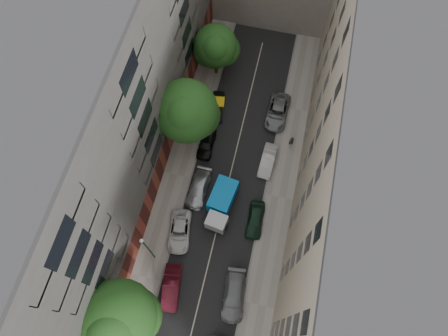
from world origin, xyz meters
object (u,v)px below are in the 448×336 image
(pedestrian, at_px, (291,141))
(tree_far, at_px, (216,48))
(car_left_5, at_px, (218,106))
(tree_near, at_px, (119,320))
(tarp_truck, at_px, (221,204))
(tree_mid, at_px, (187,113))
(car_right_4, at_px, (277,112))
(car_right_2, at_px, (255,219))
(car_left_4, at_px, (207,143))
(car_right_1, at_px, (234,296))
(car_left_1, at_px, (171,287))
(lamp_post, at_px, (147,248))
(car_left_3, at_px, (199,188))
(car_left_2, at_px, (180,232))
(car_right_3, at_px, (268,160))

(pedestrian, bearing_deg, tree_far, -47.42)
(car_left_5, bearing_deg, tree_near, -102.65)
(tarp_truck, height_order, tree_near, tree_near)
(tree_near, height_order, tree_mid, tree_near)
(car_left_5, height_order, car_right_4, car_right_4)
(car_right_2, distance_m, tree_mid, 12.59)
(car_left_4, distance_m, car_right_4, 8.89)
(car_left_5, relative_size, car_right_1, 0.79)
(car_left_1, relative_size, lamp_post, 0.62)
(tree_near, bearing_deg, lamp_post, 91.27)
(car_left_3, distance_m, car_right_4, 12.70)
(car_left_1, xyz_separation_m, car_right_2, (6.40, 8.27, -0.03))
(tarp_truck, relative_size, car_right_2, 1.37)
(car_left_2, xyz_separation_m, car_left_3, (0.71, 4.86, 0.04))
(car_left_4, bearing_deg, car_right_1, -68.08)
(car_right_1, xyz_separation_m, lamp_post, (-8.37, 1.85, 3.71))
(car_left_5, distance_m, car_right_1, 20.78)
(car_right_1, height_order, lamp_post, lamp_post)
(car_right_3, bearing_deg, pedestrian, 55.58)
(car_left_4, height_order, lamp_post, lamp_post)
(tree_near, bearing_deg, car_left_2, 79.96)
(car_right_1, distance_m, lamp_post, 9.34)
(car_left_2, xyz_separation_m, car_left_4, (0.20, 10.21, 0.06))
(car_left_1, distance_m, car_left_5, 20.40)
(car_right_1, bearing_deg, car_right_3, 82.25)
(car_left_3, relative_size, car_right_2, 1.14)
(car_left_2, bearing_deg, car_left_5, 79.42)
(car_left_3, xyz_separation_m, car_right_1, (5.90, -9.61, 0.05))
(car_left_5, height_order, lamp_post, lamp_post)
(car_right_1, height_order, tree_far, tree_far)
(tree_near, relative_size, tree_far, 1.40)
(car_right_4, bearing_deg, pedestrian, -56.89)
(lamp_post, bearing_deg, car_right_3, 54.74)
(car_right_2, relative_size, lamp_post, 0.58)
(car_right_2, bearing_deg, car_right_3, 87.69)
(car_right_2, bearing_deg, car_left_3, 160.86)
(car_left_1, xyz_separation_m, car_right_1, (5.90, 0.60, -0.00))
(car_right_1, bearing_deg, lamp_post, 161.78)
(tarp_truck, bearing_deg, car_left_2, -125.70)
(car_left_2, distance_m, tree_mid, 11.74)
(car_left_3, xyz_separation_m, tree_mid, (-2.27, 5.40, 5.44))
(car_left_5, height_order, pedestrian, pedestrian)
(car_left_3, xyz_separation_m, tree_far, (-1.70, 15.08, 3.94))
(tarp_truck, relative_size, lamp_post, 0.79)
(car_right_4, xyz_separation_m, pedestrian, (2.13, -3.44, 0.21))
(car_left_3, bearing_deg, tree_mid, 115.82)
(car_left_5, relative_size, tree_near, 0.40)
(car_right_1, distance_m, tree_near, 11.04)
(tree_mid, bearing_deg, car_left_2, -81.34)
(car_left_1, height_order, tree_far, tree_far)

